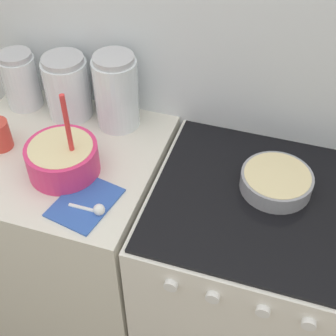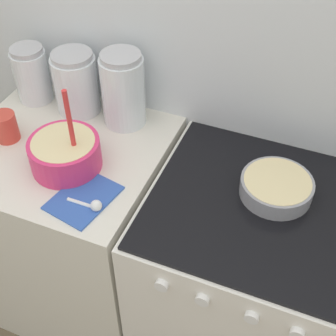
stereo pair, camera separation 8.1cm
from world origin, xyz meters
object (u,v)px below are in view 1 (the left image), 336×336
at_px(baking_pan, 276,181).
at_px(storage_jar_right, 117,96).
at_px(mixing_bowl, 62,157).
at_px(storage_jar_middle, 68,91).
at_px(stove, 245,282).
at_px(storage_jar_left, 21,83).

height_order(baking_pan, storage_jar_right, storage_jar_right).
xyz_separation_m(mixing_bowl, baking_pan, (0.67, 0.13, -0.03)).
bearing_deg(baking_pan, storage_jar_middle, 168.57).
distance_m(mixing_bowl, baking_pan, 0.69).
distance_m(stove, storage_jar_left, 1.13).
bearing_deg(storage_jar_middle, storage_jar_left, -180.00).
distance_m(baking_pan, storage_jar_right, 0.63).
distance_m(stove, mixing_bowl, 0.83).
bearing_deg(storage_jar_left, baking_pan, -9.23).
xyz_separation_m(mixing_bowl, storage_jar_right, (0.07, 0.29, 0.06)).
bearing_deg(storage_jar_right, storage_jar_middle, 180.00).
relative_size(mixing_bowl, storage_jar_right, 1.12).
bearing_deg(stove, storage_jar_left, 166.92).
xyz_separation_m(stove, baking_pan, (0.03, 0.06, 0.50)).
bearing_deg(baking_pan, mixing_bowl, -168.84).
height_order(baking_pan, storage_jar_middle, storage_jar_middle).
height_order(storage_jar_left, storage_jar_middle, storage_jar_middle).
height_order(stove, mixing_bowl, mixing_bowl).
relative_size(mixing_bowl, storage_jar_middle, 1.31).
height_order(storage_jar_left, storage_jar_right, storage_jar_right).
bearing_deg(mixing_bowl, storage_jar_left, 137.03).
bearing_deg(storage_jar_right, stove, -21.35).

